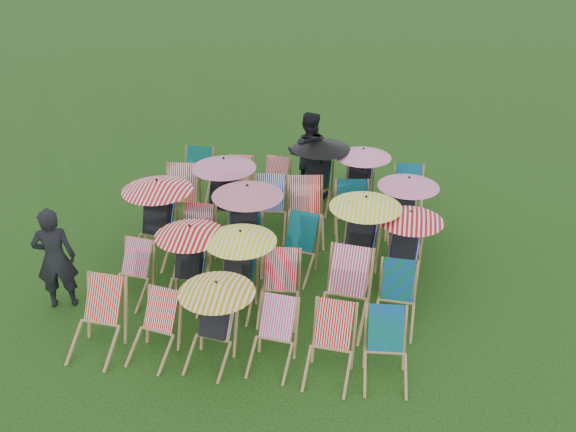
% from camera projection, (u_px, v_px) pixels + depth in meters
% --- Properties ---
extents(ground, '(100.00, 100.00, 0.00)m').
position_uv_depth(ground, '(274.00, 270.00, 10.40)').
color(ground, black).
rests_on(ground, ground).
extents(deckchair_0, '(0.67, 0.90, 0.94)m').
position_uv_depth(deckchair_0, '(96.00, 321.00, 8.47)').
color(deckchair_0, '#A37B4C').
rests_on(deckchair_0, ground).
extents(deckchair_1, '(0.67, 0.84, 0.83)m').
position_uv_depth(deckchair_1, '(154.00, 329.00, 8.39)').
color(deckchair_1, '#A37B4C').
rests_on(deckchair_1, ground).
extents(deckchair_2, '(0.98, 1.04, 1.17)m').
position_uv_depth(deckchair_2, '(213.00, 321.00, 8.21)').
color(deckchair_2, '#A37B4C').
rests_on(deckchair_2, ground).
extents(deckchair_3, '(0.63, 0.82, 0.84)m').
position_uv_depth(deckchair_3, '(273.00, 338.00, 8.23)').
color(deckchair_3, '#A37B4C').
rests_on(deckchair_3, ground).
extents(deckchair_4, '(0.64, 0.86, 0.89)m').
position_uv_depth(deckchair_4, '(330.00, 347.00, 8.03)').
color(deckchair_4, '#A37B4C').
rests_on(deckchair_4, ground).
extents(deckchair_5, '(0.64, 0.84, 0.86)m').
position_uv_depth(deckchair_5, '(386.00, 351.00, 7.98)').
color(deckchair_5, '#A37B4C').
rests_on(deckchair_5, ground).
extents(deckchair_6, '(0.63, 0.82, 0.82)m').
position_uv_depth(deckchair_6, '(131.00, 274.00, 9.56)').
color(deckchair_6, '#A37B4C').
rests_on(deckchair_6, ground).
extents(deckchair_7, '(1.03, 1.06, 1.22)m').
position_uv_depth(deckchair_7, '(188.00, 263.00, 9.40)').
color(deckchair_7, '#A37B4C').
rests_on(deckchair_7, ground).
extents(deckchair_8, '(1.04, 1.08, 1.23)m').
position_uv_depth(deckchair_8, '(237.00, 269.00, 9.23)').
color(deckchair_8, '#A37B4C').
rests_on(deckchair_8, ground).
extents(deckchair_9, '(0.65, 0.86, 0.90)m').
position_uv_depth(deckchair_9, '(279.00, 288.00, 9.16)').
color(deckchair_9, '#A37B4C').
rests_on(deckchair_9, ground).
extents(deckchair_10, '(0.78, 1.01, 1.02)m').
position_uv_depth(deckchair_10, '(345.00, 293.00, 8.96)').
color(deckchair_10, '#A37B4C').
rests_on(deckchair_10, ground).
extents(deckchair_11, '(0.59, 0.81, 0.86)m').
position_uv_depth(deckchair_11, '(396.00, 299.00, 8.96)').
color(deckchair_11, '#A37B4C').
rests_on(deckchair_11, ground).
extents(deckchair_12, '(1.15, 1.20, 1.36)m').
position_uv_depth(deckchair_12, '(155.00, 218.00, 10.47)').
color(deckchair_12, '#A37B4C').
rests_on(deckchair_12, ground).
extents(deckchair_13, '(0.64, 0.87, 0.92)m').
position_uv_depth(deckchair_13, '(195.00, 240.00, 10.37)').
color(deckchair_13, '#A37B4C').
rests_on(deckchair_13, ground).
extents(deckchair_14, '(1.14, 1.24, 1.36)m').
position_uv_depth(deckchair_14, '(245.00, 224.00, 10.29)').
color(deckchair_14, '#A37B4C').
rests_on(deckchair_14, ground).
extents(deckchair_15, '(0.74, 0.93, 0.91)m').
position_uv_depth(deckchair_15, '(296.00, 248.00, 10.13)').
color(deckchair_15, '#A37B4C').
rests_on(deckchair_15, ground).
extents(deckchair_16, '(1.13, 1.20, 1.33)m').
position_uv_depth(deckchair_16, '(359.00, 235.00, 10.00)').
color(deckchair_16, '#A37B4C').
rests_on(deckchair_16, ground).
extents(deckchair_17, '(1.01, 1.07, 1.20)m').
position_uv_depth(deckchair_17, '(404.00, 246.00, 9.83)').
color(deckchair_17, '#A37B4C').
rests_on(deckchair_17, ground).
extents(deckchair_18, '(0.80, 1.03, 1.02)m').
position_uv_depth(deckchair_18, '(181.00, 199.00, 11.55)').
color(deckchair_18, '#A37B4C').
rests_on(deckchair_18, ground).
extents(deckchair_19, '(1.13, 1.19, 1.34)m').
position_uv_depth(deckchair_19, '(221.00, 194.00, 11.30)').
color(deckchair_19, '#A37B4C').
rests_on(deckchair_19, ground).
extents(deckchair_20, '(0.74, 0.96, 0.97)m').
position_uv_depth(deckchair_20, '(269.00, 209.00, 11.27)').
color(deckchair_20, '#A37B4C').
rests_on(deckchair_20, ground).
extents(deckchair_21, '(0.83, 1.03, 1.01)m').
position_uv_depth(deckchair_21, '(306.00, 212.00, 11.12)').
color(deckchair_21, '#A37B4C').
rests_on(deckchair_21, ground).
extents(deckchair_22, '(0.80, 1.00, 0.98)m').
position_uv_depth(deckchair_22, '(353.00, 215.00, 11.04)').
color(deckchair_22, '#A37B4C').
rests_on(deckchair_22, ground).
extents(deckchair_23, '(1.03, 1.12, 1.23)m').
position_uv_depth(deckchair_23, '(405.00, 211.00, 10.84)').
color(deckchair_23, '#A37B4C').
rests_on(deckchair_23, ground).
extents(deckchair_24, '(0.64, 0.88, 0.94)m').
position_uv_depth(deckchair_24, '(195.00, 176.00, 12.53)').
color(deckchair_24, '#A37B4C').
rests_on(deckchair_24, ground).
extents(deckchair_25, '(0.56, 0.77, 0.81)m').
position_uv_depth(deckchair_25, '(238.00, 181.00, 12.47)').
color(deckchair_25, '#A37B4C').
rests_on(deckchair_25, ground).
extents(deckchair_26, '(0.65, 0.83, 0.84)m').
position_uv_depth(deckchair_26, '(273.00, 184.00, 12.35)').
color(deckchair_26, '#A37B4C').
rests_on(deckchair_26, ground).
extents(deckchair_27, '(1.11, 1.16, 1.32)m').
position_uv_depth(deckchair_27, '(317.00, 173.00, 12.13)').
color(deckchair_27, '#A37B4C').
rests_on(deckchair_27, ground).
extents(deckchair_28, '(1.04, 1.09, 1.23)m').
position_uv_depth(deckchair_28, '(359.00, 179.00, 11.97)').
color(deckchair_28, '#A37B4C').
rests_on(deckchair_28, ground).
extents(deckchair_29, '(0.63, 0.86, 0.91)m').
position_uv_depth(deckchair_29, '(408.00, 194.00, 11.86)').
color(deckchair_29, '#A37B4C').
rests_on(deckchair_29, ground).
extents(person_left, '(0.68, 0.57, 1.60)m').
position_uv_depth(person_left, '(55.00, 258.00, 9.21)').
color(person_left, black).
rests_on(person_left, ground).
extents(person_rear, '(0.85, 0.67, 1.73)m').
position_uv_depth(person_rear, '(309.00, 155.00, 12.47)').
color(person_rear, black).
rests_on(person_rear, ground).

